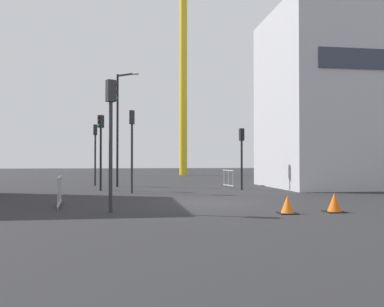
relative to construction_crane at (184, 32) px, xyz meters
name	(u,v)px	position (x,y,z in m)	size (l,w,h in m)	color
ground	(210,203)	(-3.10, -32.28, -16.67)	(160.00, 160.00, 0.00)	#28282B
office_block	(374,101)	(9.38, -23.44, -11.15)	(13.57, 8.22, 11.03)	#B7B7BC
construction_crane	(184,32)	(0.00, 0.00, 0.00)	(1.21, 14.27, 26.33)	yellow
streetlamp_tall	(120,120)	(-6.81, -21.31, -12.42)	(1.44, 1.15, 7.21)	black
traffic_light_corner	(132,138)	(-6.08, -26.71, -13.83)	(0.28, 0.38, 4.24)	#2D2D30
traffic_light_crosswalk	(111,124)	(-6.80, -34.66, -13.82)	(0.39, 0.34, 4.26)	#2D2D30
traffic_light_near	(242,148)	(0.14, -25.08, -14.28)	(0.26, 0.38, 3.51)	black
traffic_light_verge	(101,140)	(-7.79, -24.58, -13.86)	(0.36, 0.37, 4.20)	black
traffic_light_median	(95,145)	(-8.47, -19.75, -13.93)	(0.24, 0.37, 4.08)	#232326
pedestrian_walking	(280,170)	(2.82, -23.95, -15.58)	(0.34, 0.34, 1.85)	#4C4C51
safety_barrier_right_run	(59,191)	(-8.74, -32.51, -16.10)	(0.33, 2.42, 1.08)	#9EA0A5
safety_barrier_front	(228,178)	(0.03, -22.26, -16.10)	(0.28, 1.82, 1.08)	#B2B5BA
traffic_cone_by_barrier	(287,205)	(-1.31, -35.83, -16.40)	(0.57, 0.57, 0.58)	black
traffic_cone_orange	(334,203)	(0.33, -35.70, -16.38)	(0.62, 0.62, 0.62)	black
traffic_cone_on_verge	(267,181)	(2.82, -21.56, -16.37)	(0.63, 0.63, 0.63)	black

